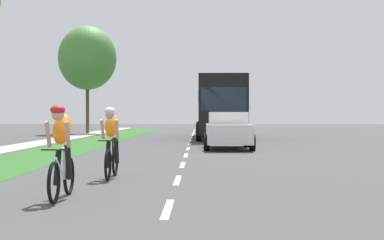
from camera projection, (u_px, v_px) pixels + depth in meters
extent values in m
plane|color=#424244|center=(188.00, 149.00, 23.24)|extent=(120.00, 120.00, 0.00)
cube|color=#2D6026|center=(64.00, 149.00, 23.31)|extent=(2.77, 70.00, 0.01)
cube|color=#B2ADA3|center=(11.00, 149.00, 23.34)|extent=(1.55, 70.00, 0.10)
cube|color=white|center=(168.00, 209.00, 8.57)|extent=(0.12, 1.80, 0.01)
cube|color=white|center=(177.00, 180.00, 12.31)|extent=(0.12, 1.80, 0.01)
cube|color=white|center=(183.00, 165.00, 16.04)|extent=(0.12, 1.80, 0.01)
cube|color=white|center=(186.00, 155.00, 19.77)|extent=(0.12, 1.80, 0.01)
cube|color=white|center=(188.00, 149.00, 23.51)|extent=(0.12, 1.80, 0.01)
cube|color=white|center=(190.00, 144.00, 27.24)|extent=(0.12, 1.80, 0.01)
cube|color=white|center=(191.00, 140.00, 30.97)|extent=(0.12, 1.80, 0.01)
cube|color=white|center=(192.00, 138.00, 34.70)|extent=(0.12, 1.80, 0.01)
cube|color=white|center=(193.00, 135.00, 38.44)|extent=(0.12, 1.80, 0.01)
cube|color=white|center=(193.00, 134.00, 42.17)|extent=(0.12, 1.80, 0.01)
cube|color=white|center=(194.00, 132.00, 45.90)|extent=(0.12, 1.80, 0.01)
cube|color=white|center=(194.00, 131.00, 49.64)|extent=(0.12, 1.80, 0.01)
cube|color=white|center=(195.00, 130.00, 53.37)|extent=(0.12, 1.80, 0.01)
torus|color=black|center=(69.00, 176.00, 10.08)|extent=(0.06, 0.68, 0.68)
torus|color=black|center=(54.00, 183.00, 9.04)|extent=(0.06, 0.68, 0.68)
cylinder|color=silver|center=(60.00, 169.00, 9.46)|extent=(0.04, 0.59, 0.43)
cylinder|color=silver|center=(64.00, 161.00, 9.73)|extent=(0.04, 0.04, 0.55)
cylinder|color=silver|center=(61.00, 149.00, 9.50)|extent=(0.03, 0.55, 0.03)
cylinder|color=black|center=(54.00, 150.00, 9.05)|extent=(0.42, 0.02, 0.02)
ellipsoid|color=orange|center=(62.00, 129.00, 9.57)|extent=(0.30, 0.54, 0.63)
sphere|color=tan|center=(58.00, 115.00, 9.29)|extent=(0.20, 0.20, 0.20)
ellipsoid|color=red|center=(58.00, 110.00, 9.29)|extent=(0.24, 0.28, 0.16)
cylinder|color=tan|center=(48.00, 134.00, 9.29)|extent=(0.07, 0.26, 0.45)
cylinder|color=tan|center=(68.00, 134.00, 9.29)|extent=(0.07, 0.26, 0.45)
cylinder|color=black|center=(57.00, 168.00, 9.66)|extent=(0.10, 0.30, 0.60)
cylinder|color=black|center=(68.00, 162.00, 9.60)|extent=(0.10, 0.25, 0.61)
torus|color=black|center=(115.00, 161.00, 13.21)|extent=(0.06, 0.68, 0.68)
torus|color=black|center=(108.00, 165.00, 12.17)|extent=(0.06, 0.68, 0.68)
cylinder|color=black|center=(111.00, 155.00, 12.59)|extent=(0.04, 0.59, 0.43)
cylinder|color=black|center=(113.00, 150.00, 12.87)|extent=(0.04, 0.04, 0.55)
cylinder|color=black|center=(111.00, 140.00, 12.64)|extent=(0.03, 0.55, 0.03)
cylinder|color=black|center=(108.00, 141.00, 12.19)|extent=(0.42, 0.02, 0.02)
ellipsoid|color=orange|center=(112.00, 125.00, 12.71)|extent=(0.30, 0.54, 0.63)
sphere|color=tan|center=(110.00, 115.00, 12.42)|extent=(0.20, 0.20, 0.20)
ellipsoid|color=white|center=(110.00, 111.00, 12.42)|extent=(0.24, 0.28, 0.16)
cylinder|color=tan|center=(102.00, 129.00, 12.43)|extent=(0.07, 0.26, 0.45)
cylinder|color=tan|center=(117.00, 129.00, 12.42)|extent=(0.07, 0.26, 0.45)
cylinder|color=black|center=(108.00, 155.00, 12.79)|extent=(0.10, 0.30, 0.60)
cylinder|color=black|center=(116.00, 150.00, 12.74)|extent=(0.10, 0.25, 0.61)
cube|color=silver|center=(228.00, 133.00, 23.50)|extent=(1.76, 4.30, 0.76)
cube|color=silver|center=(228.00, 118.00, 23.64)|extent=(1.55, 2.24, 0.52)
cube|color=#1E2833|center=(229.00, 119.00, 22.68)|extent=(1.44, 0.08, 0.44)
cylinder|color=black|center=(207.00, 143.00, 22.18)|extent=(0.22, 0.64, 0.64)
cylinder|color=black|center=(252.00, 143.00, 22.16)|extent=(0.22, 0.64, 0.64)
cylinder|color=black|center=(206.00, 140.00, 24.85)|extent=(0.22, 0.64, 0.64)
cylinder|color=black|center=(247.00, 140.00, 24.82)|extent=(0.22, 0.64, 0.64)
cube|color=black|center=(220.00, 106.00, 33.94)|extent=(2.50, 11.60, 3.10)
cube|color=#1E2833|center=(220.00, 99.00, 33.94)|extent=(2.52, 10.67, 0.64)
cube|color=#1E2833|center=(224.00, 99.00, 28.17)|extent=(2.25, 0.06, 1.20)
cylinder|color=black|center=(199.00, 132.00, 30.21)|extent=(0.28, 0.96, 0.96)
cylinder|color=black|center=(246.00, 132.00, 30.17)|extent=(0.28, 0.96, 0.96)
cylinder|color=black|center=(199.00, 129.00, 37.17)|extent=(0.28, 0.96, 0.96)
cylinder|color=black|center=(237.00, 129.00, 37.13)|extent=(0.28, 0.96, 0.96)
cube|color=#23389E|center=(214.00, 122.00, 49.62)|extent=(1.96, 5.10, 0.76)
cube|color=#23389E|center=(214.00, 116.00, 48.85)|extent=(1.80, 1.78, 0.64)
cube|color=#1E2833|center=(214.00, 116.00, 48.13)|extent=(1.67, 0.08, 0.52)
cube|color=#23389E|center=(204.00, 119.00, 50.65)|extent=(0.08, 2.81, 0.40)
cube|color=#23389E|center=(224.00, 119.00, 50.62)|extent=(0.08, 2.81, 0.40)
cube|color=#23389E|center=(213.00, 119.00, 52.13)|extent=(1.80, 0.08, 0.40)
cylinder|color=black|center=(203.00, 127.00, 48.11)|extent=(0.26, 0.76, 0.76)
cylinder|color=black|center=(226.00, 127.00, 48.08)|extent=(0.26, 0.76, 0.76)
cylinder|color=black|center=(203.00, 126.00, 51.17)|extent=(0.26, 0.76, 0.76)
cylinder|color=black|center=(224.00, 126.00, 51.14)|extent=(0.26, 0.76, 0.76)
cylinder|color=brown|center=(87.00, 107.00, 41.78)|extent=(0.24, 0.24, 3.86)
ellipsoid|color=#478438|center=(87.00, 58.00, 41.75)|extent=(4.25, 4.25, 4.67)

